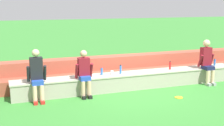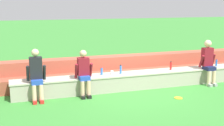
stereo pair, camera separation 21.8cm
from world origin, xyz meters
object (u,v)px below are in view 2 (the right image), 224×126
(person_left_of_center, at_px, (84,72))
(person_center, at_px, (208,61))
(water_bottle_near_left, at_px, (121,70))
(person_far_left, at_px, (36,74))
(plastic_cup_left_end, at_px, (112,73))
(water_bottle_center_gap, at_px, (171,66))
(water_bottle_mid_left, at_px, (216,63))
(frisbee, at_px, (178,98))
(water_bottle_near_right, at_px, (102,71))

(person_left_of_center, bearing_deg, person_center, 0.04)
(water_bottle_near_left, bearing_deg, person_far_left, -172.64)
(person_left_of_center, bearing_deg, plastic_cup_left_end, 17.74)
(water_bottle_center_gap, height_order, plastic_cup_left_end, water_bottle_center_gap)
(person_far_left, distance_m, plastic_cup_left_end, 2.22)
(water_bottle_near_left, height_order, water_bottle_mid_left, water_bottle_near_left)
(plastic_cup_left_end, relative_size, frisbee, 0.54)
(person_far_left, xyz_separation_m, person_left_of_center, (1.28, 0.00, -0.05))
(water_bottle_near_right, distance_m, water_bottle_near_left, 0.58)
(water_bottle_near_left, bearing_deg, person_center, -6.34)
(person_left_of_center, relative_size, plastic_cup_left_end, 10.77)
(person_center, bearing_deg, frisbee, -148.37)
(water_bottle_near_left, xyz_separation_m, plastic_cup_left_end, (-0.29, -0.03, -0.07))
(person_far_left, relative_size, water_bottle_near_left, 5.19)
(person_center, distance_m, water_bottle_near_right, 3.46)
(person_far_left, distance_m, water_bottle_near_right, 1.94)
(person_left_of_center, bearing_deg, frisbee, -22.98)
(water_bottle_mid_left, bearing_deg, water_bottle_center_gap, -179.91)
(water_bottle_near_left, height_order, water_bottle_center_gap, same)
(water_bottle_mid_left, distance_m, frisbee, 2.66)
(water_bottle_near_left, distance_m, water_bottle_mid_left, 3.41)
(water_bottle_center_gap, distance_m, water_bottle_mid_left, 1.72)
(person_left_of_center, height_order, water_bottle_center_gap, person_left_of_center)
(person_far_left, distance_m, person_left_of_center, 1.28)
(water_bottle_mid_left, bearing_deg, water_bottle_near_left, -179.95)
(person_center, height_order, water_bottle_mid_left, person_center)
(frisbee, bearing_deg, plastic_cup_left_end, 138.62)
(water_bottle_mid_left, bearing_deg, frisbee, -148.85)
(plastic_cup_left_end, bearing_deg, person_left_of_center, -162.26)
(water_bottle_center_gap, distance_m, frisbee, 1.55)
(person_center, height_order, frisbee, person_center)
(water_bottle_center_gap, bearing_deg, person_left_of_center, -173.68)
(person_far_left, bearing_deg, person_center, 0.04)
(water_bottle_near_right, bearing_deg, person_left_of_center, -149.36)
(person_left_of_center, distance_m, frisbee, 2.69)
(person_center, height_order, water_bottle_near_right, person_center)
(water_bottle_near_right, height_order, water_bottle_near_left, water_bottle_near_left)
(person_left_of_center, distance_m, water_bottle_mid_left, 4.62)
(person_far_left, xyz_separation_m, water_bottle_mid_left, (5.89, 0.32, -0.13))
(water_bottle_mid_left, bearing_deg, person_far_left, -176.86)
(person_left_of_center, relative_size, water_bottle_center_gap, 4.83)
(person_center, distance_m, water_bottle_near_left, 2.87)
(person_center, xyz_separation_m, water_bottle_mid_left, (0.56, 0.32, -0.15))
(plastic_cup_left_end, bearing_deg, water_bottle_mid_left, 0.48)
(water_bottle_near_right, distance_m, plastic_cup_left_end, 0.31)
(person_far_left, bearing_deg, water_bottle_mid_left, 3.14)
(water_bottle_near_right, bearing_deg, frisbee, -37.89)
(person_far_left, bearing_deg, frisbee, -15.43)
(water_bottle_mid_left, bearing_deg, person_left_of_center, -176.00)
(person_center, xyz_separation_m, water_bottle_center_gap, (-1.16, 0.32, -0.14))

